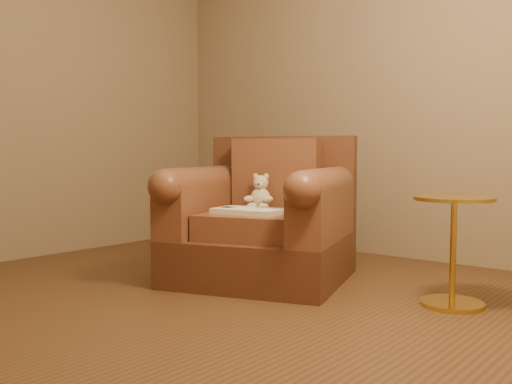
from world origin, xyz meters
The scene contains 5 objects.
floor centered at (0.00, 0.00, 0.00)m, with size 4.00×4.00×0.00m, color brown.
armchair centered at (-0.14, 0.73, 0.36)m, with size 1.29×1.26×0.93m.
teddy_bear centered at (-0.22, 0.80, 0.53)m, with size 0.18×0.20×0.24m.
guidebook centered at (-0.09, 0.52, 0.46)m, with size 0.45×0.31×0.03m.
side_table centered at (1.05, 0.84, 0.31)m, with size 0.42×0.42×0.58m.
Camera 1 is at (2.13, -2.12, 0.82)m, focal length 40.00 mm.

